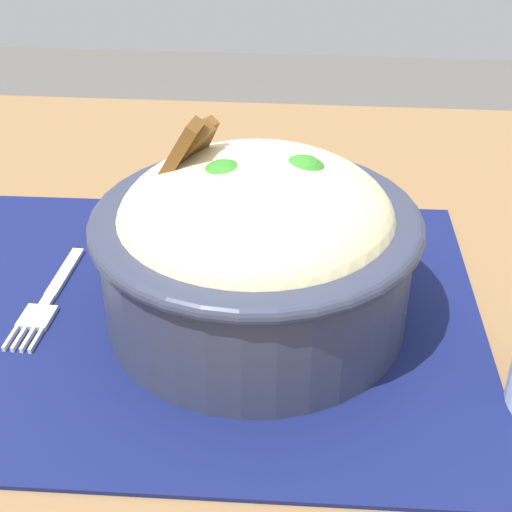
% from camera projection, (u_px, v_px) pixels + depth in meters
% --- Properties ---
extents(table, '(1.08, 0.86, 0.73)m').
position_uv_depth(table, '(230.00, 404.00, 0.57)').
color(table, olive).
rests_on(table, ground_plane).
extents(placemat, '(0.41, 0.34, 0.00)m').
position_uv_depth(placemat, '(196.00, 313.00, 0.54)').
color(placemat, '#11194C').
rests_on(placemat, table).
extents(bowl, '(0.23, 0.23, 0.14)m').
position_uv_depth(bowl, '(256.00, 243.00, 0.50)').
color(bowl, '#2D3347').
rests_on(bowl, placemat).
extents(fork, '(0.02, 0.13, 0.00)m').
position_uv_depth(fork, '(47.00, 301.00, 0.54)').
color(fork, silver).
rests_on(fork, placemat).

